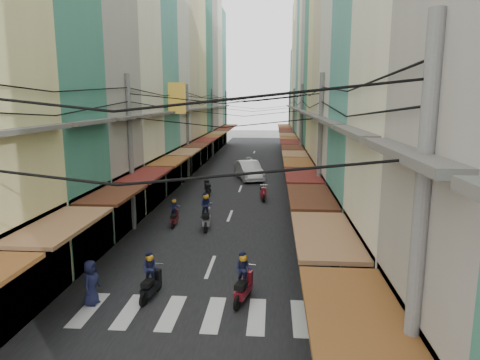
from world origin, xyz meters
The scene contains 15 objects.
ground centered at (0.00, 0.00, 0.00)m, with size 160.00×160.00×0.00m, color slate.
road centered at (0.00, 20.00, 0.01)m, with size 10.00×80.00×0.02m, color black.
sidewalk_left centered at (-6.50, 20.00, 0.03)m, with size 3.00×80.00×0.06m, color slate.
sidewalk_right centered at (6.50, 20.00, 0.03)m, with size 3.00×80.00×0.06m, color slate.
crosswalk centered at (0.00, -6.00, 0.03)m, with size 7.55×2.40×0.01m.
building_row_left centered at (-7.92, 16.56, 9.78)m, with size 7.80×67.67×23.70m.
building_row_right centered at (7.92, 16.45, 9.41)m, with size 7.80×68.98×22.59m.
utility_poles centered at (0.00, 15.01, 6.59)m, with size 10.20×66.13×8.20m.
white_car centered at (0.45, 18.10, 0.00)m, with size 5.72×2.24×2.02m, color white.
bicycle centered at (7.17, -3.00, 0.00)m, with size 0.60×1.59×1.09m, color black.
moving_scooters centered at (-0.61, 4.24, 0.54)m, with size 5.15×31.46×2.00m.
parked_scooters centered at (4.07, -3.50, 0.47)m, with size 12.87×15.07×1.01m.
pedestrians centered at (-4.60, 2.31, 1.01)m, with size 12.32×26.75×2.24m.
market_umbrella centered at (6.87, -4.75, 2.18)m, with size 2.34×2.34×2.47m.
traffic_sign centered at (5.12, -1.11, 1.98)m, with size 0.10×0.60×2.74m.
Camera 1 is at (2.56, -18.73, 6.88)m, focal length 32.00 mm.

